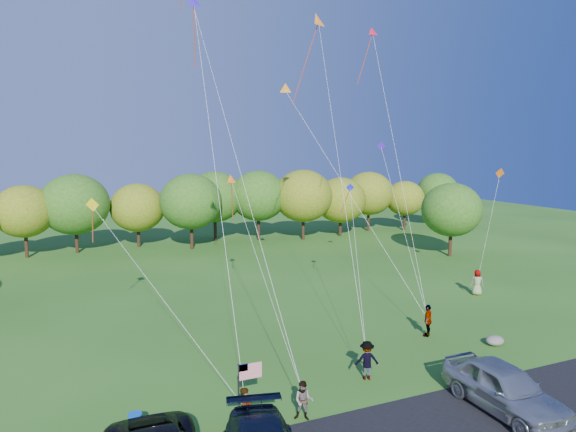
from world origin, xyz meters
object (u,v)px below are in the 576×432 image
(flyer_a, at_px, (246,411))
(minivan_silver, at_px, (505,388))
(flyer_d, at_px, (428,320))
(flyer_c, at_px, (367,360))
(trash_barrel, at_px, (135,424))
(flyer_e, at_px, (477,282))
(flyer_b, at_px, (304,401))

(flyer_a, bearing_deg, minivan_silver, -62.23)
(minivan_silver, relative_size, flyer_d, 3.04)
(flyer_c, xyz_separation_m, trash_barrel, (-10.70, -0.50, -0.53))
(flyer_c, bearing_deg, flyer_d, -134.76)
(flyer_c, bearing_deg, flyer_a, 35.13)
(flyer_c, bearing_deg, flyer_e, -132.97)
(flyer_c, xyz_separation_m, flyer_e, (15.12, 8.74, 0.03))
(minivan_silver, height_order, trash_barrel, minivan_silver)
(flyer_b, relative_size, flyer_c, 0.87)
(flyer_b, distance_m, flyer_e, 22.30)
(flyer_d, bearing_deg, flyer_b, -12.69)
(minivan_silver, height_order, flyer_c, minivan_silver)
(flyer_d, relative_size, trash_barrel, 2.36)
(trash_barrel, bearing_deg, minivan_silver, -17.13)
(flyer_d, bearing_deg, flyer_e, 171.01)
(minivan_silver, relative_size, flyer_b, 3.57)
(minivan_silver, bearing_deg, flyer_d, 72.76)
(flyer_b, bearing_deg, flyer_c, 59.42)
(minivan_silver, distance_m, flyer_c, 6.08)
(flyer_c, distance_m, trash_barrel, 10.72)
(flyer_a, xyz_separation_m, flyer_d, (13.08, 5.60, 0.02))
(minivan_silver, xyz_separation_m, flyer_c, (-3.59, 4.91, -0.11))
(minivan_silver, relative_size, trash_barrel, 7.20)
(flyer_e, bearing_deg, flyer_a, 59.63)
(flyer_c, height_order, flyer_e, flyer_e)
(flyer_b, height_order, flyer_c, flyer_c)
(minivan_silver, height_order, flyer_a, minivan_silver)
(flyer_b, height_order, flyer_e, flyer_e)
(flyer_b, bearing_deg, flyer_a, -145.70)
(minivan_silver, relative_size, flyer_a, 3.10)
(flyer_a, distance_m, flyer_b, 2.47)
(flyer_b, xyz_separation_m, flyer_c, (4.33, 2.16, 0.12))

